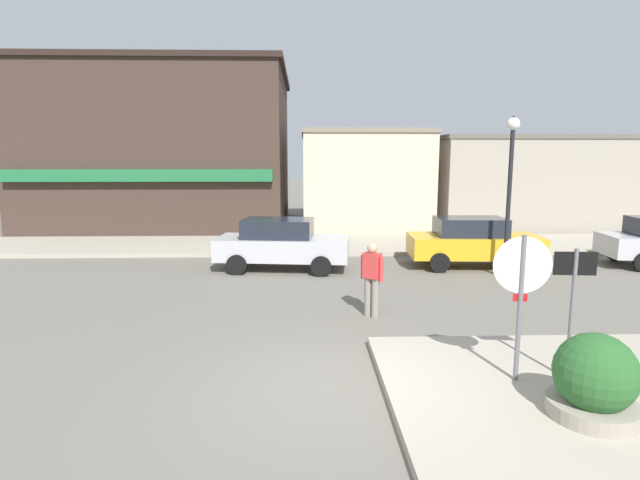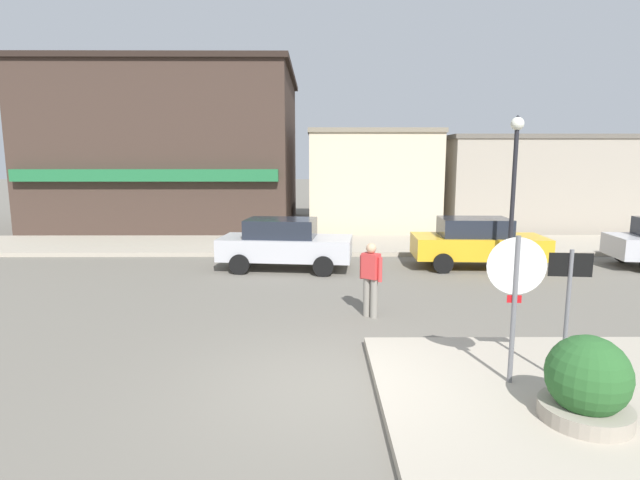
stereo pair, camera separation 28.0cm
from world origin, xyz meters
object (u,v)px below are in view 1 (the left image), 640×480
Objects in this scene: lamp_post at (510,174)px; planter at (594,385)px; stop_sign at (521,289)px; pedestrian_crossing_near at (372,277)px; parked_car_second at (473,241)px; one_way_sign at (572,301)px; parked_car_nearest at (282,243)px.

planter is at bearing -104.73° from lamp_post.
lamp_post is at bearing 69.28° from stop_sign.
stop_sign reaches higher than pedestrian_crossing_near.
stop_sign is at bearing -104.53° from parked_car_second.
lamp_post reaches higher than planter.
stop_sign is at bearing -64.74° from pedestrian_crossing_near.
planter is (0.52, -1.07, -0.96)m from stop_sign.
pedestrian_crossing_near is (-2.43, 3.49, -0.46)m from one_way_sign.
parked_car_nearest is at bearing 168.85° from lamp_post.
pedestrian_crossing_near reaches higher than parked_car_second.
one_way_sign is 1.30× the size of pedestrian_crossing_near.
pedestrian_crossing_near is at bearing -65.80° from parked_car_nearest.
one_way_sign is 7.40m from lamp_post.
stop_sign is 1.43× the size of pedestrian_crossing_near.
stop_sign is 0.55× the size of parked_car_nearest.
stop_sign is 0.80m from one_way_sign.
lamp_post is 6.90m from parked_car_nearest.
one_way_sign reaches higher than pedestrian_crossing_near.
planter is (-0.25, -1.09, -0.77)m from one_way_sign.
planter is 9.67m from parked_car_second.
planter is at bearing -65.19° from parked_car_nearest.
stop_sign is at bearing -178.36° from one_way_sign.
lamp_post is at bearing 74.98° from one_way_sign.
one_way_sign is at bearing -61.01° from parked_car_nearest.
parked_car_nearest is at bearing 114.20° from pedestrian_crossing_near.
lamp_post is 2.82× the size of pedestrian_crossing_near.
stop_sign is 9.12m from parked_car_nearest.
parked_car_nearest is at bearing 114.81° from planter.
pedestrian_crossing_near reaches higher than parked_car_nearest.
stop_sign is 0.51× the size of lamp_post.
stop_sign reaches higher than parked_car_nearest.
planter is 0.30× the size of parked_car_second.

